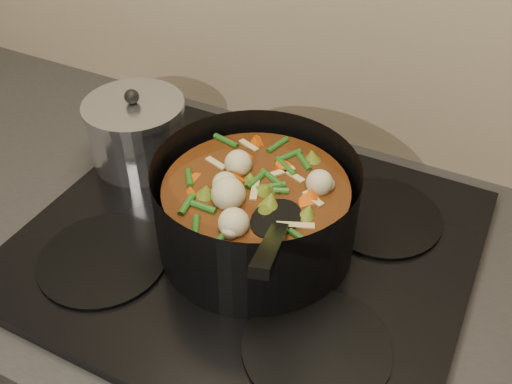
% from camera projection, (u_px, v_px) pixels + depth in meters
% --- Properties ---
extents(stovetop, '(0.62, 0.54, 0.03)m').
position_uv_depth(stovetop, '(248.00, 242.00, 0.83)').
color(stovetop, black).
rests_on(stovetop, counter).
extents(stockpot, '(0.30, 0.37, 0.20)m').
position_uv_depth(stockpot, '(256.00, 210.00, 0.78)').
color(stockpot, black).
rests_on(stockpot, stovetop).
extents(saucepan, '(0.16, 0.16, 0.13)m').
position_uv_depth(saucepan, '(137.00, 132.00, 0.94)').
color(saucepan, silver).
rests_on(saucepan, stovetop).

